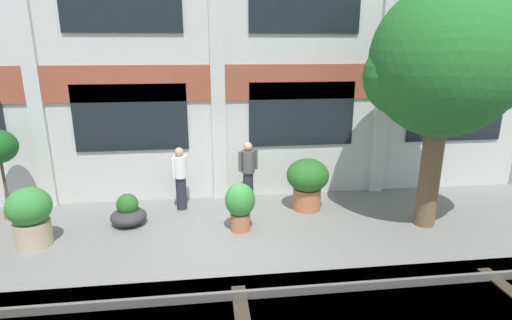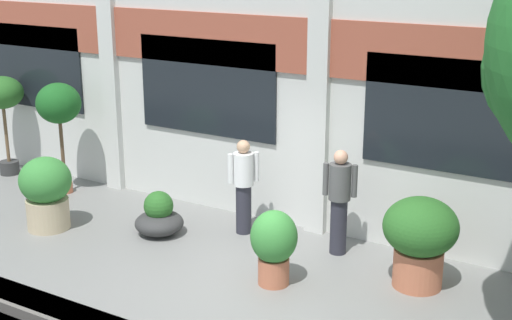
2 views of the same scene
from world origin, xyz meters
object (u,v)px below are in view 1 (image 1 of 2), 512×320
potted_plant_wide_bowl (128,213)px  potted_plant_ribbed_drum (307,181)px  potted_plant_glazed_jar (30,215)px  potted_plant_fluted_column (240,204)px  resident_watching_tracks (248,172)px  broadleaf_tree (444,66)px  resident_by_doorway (180,177)px

potted_plant_wide_bowl → potted_plant_ribbed_drum: size_ratio=0.62×
potted_plant_glazed_jar → potted_plant_ribbed_drum: size_ratio=0.96×
potted_plant_fluted_column → potted_plant_ribbed_drum: bearing=29.1°
potted_plant_ribbed_drum → resident_watching_tracks: (-1.44, 0.46, 0.14)m
broadleaf_tree → potted_plant_glazed_jar: size_ratio=4.21×
resident_by_doorway → potted_plant_glazed_jar: bearing=-108.4°
potted_plant_fluted_column → potted_plant_wide_bowl: bearing=166.5°
potted_plant_glazed_jar → resident_watching_tracks: resident_watching_tracks is taller
resident_by_doorway → broadleaf_tree: bearing=27.7°
potted_plant_fluted_column → potted_plant_glazed_jar: bearing=-177.8°
potted_plant_fluted_column → resident_watching_tracks: 1.51m
potted_plant_glazed_jar → resident_by_doorway: size_ratio=0.78×
broadleaf_tree → resident_by_doorway: 6.49m
potted_plant_fluted_column → potted_plant_wide_bowl: size_ratio=1.35×
broadleaf_tree → potted_plant_glazed_jar: bearing=179.5°
potted_plant_fluted_column → potted_plant_glazed_jar: size_ratio=0.88×
potted_plant_fluted_column → resident_by_doorway: (-1.37, 1.39, 0.24)m
potted_plant_glazed_jar → resident_watching_tracks: 4.94m
potted_plant_glazed_jar → resident_watching_tracks: bearing=19.1°
potted_plant_fluted_column → potted_plant_ribbed_drum: 2.04m
broadleaf_tree → resident_watching_tracks: size_ratio=3.16×
potted_plant_ribbed_drum → resident_by_doorway: size_ratio=0.82×
potted_plant_wide_bowl → resident_watching_tracks: size_ratio=0.49×
potted_plant_ribbed_drum → potted_plant_fluted_column: bearing=-150.9°
broadleaf_tree → potted_plant_fluted_column: (-4.28, 0.23, -2.97)m
potted_plant_fluted_column → resident_watching_tracks: resident_watching_tracks is taller
broadleaf_tree → potted_plant_ribbed_drum: size_ratio=4.04×
potted_plant_glazed_jar → broadleaf_tree: bearing=-0.5°
potted_plant_ribbed_drum → resident_watching_tracks: bearing=162.3°
broadleaf_tree → resident_by_doorway: (-5.65, 1.63, -2.73)m
resident_by_doorway → potted_plant_ribbed_drum: bearing=36.4°
potted_plant_wide_bowl → potted_plant_ribbed_drum: bearing=5.0°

